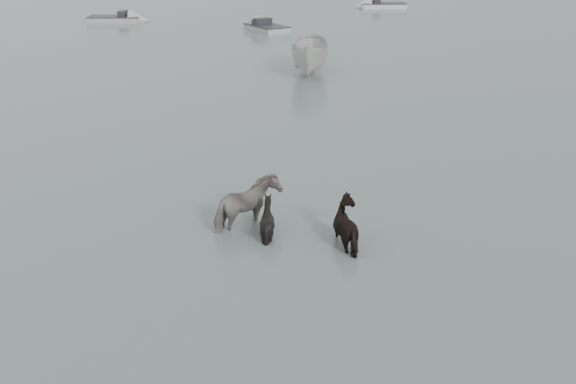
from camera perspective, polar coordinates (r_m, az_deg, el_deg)
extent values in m
plane|color=#566663|center=(15.30, 3.96, -5.05)|extent=(140.00, 140.00, 0.00)
imported|color=black|center=(16.52, -3.31, -0.31)|extent=(1.82, 1.14, 1.43)
imported|color=black|center=(15.67, 5.20, -1.87)|extent=(1.20, 1.37, 1.28)
imported|color=black|center=(16.08, -1.67, -1.45)|extent=(1.22, 1.14, 1.13)
imported|color=beige|center=(33.24, 1.80, 10.84)|extent=(4.05, 4.47, 1.70)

